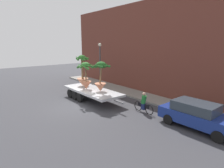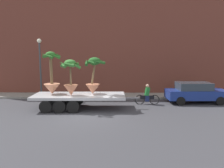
{
  "view_description": "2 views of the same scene",
  "coord_description": "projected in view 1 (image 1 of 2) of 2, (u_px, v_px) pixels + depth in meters",
  "views": [
    {
      "loc": [
        13.0,
        -6.77,
        4.97
      ],
      "look_at": [
        2.22,
        1.71,
        1.99
      ],
      "focal_mm": 30.26,
      "sensor_mm": 36.0,
      "label": 1
    },
    {
      "loc": [
        1.71,
        -12.62,
        3.69
      ],
      "look_at": [
        1.52,
        1.68,
        1.72
      ],
      "focal_mm": 34.52,
      "sensor_mm": 36.0,
      "label": 2
    }
  ],
  "objects": [
    {
      "name": "ground_plane",
      "position": [
        78.0,
        106.0,
        15.13
      ],
      "size": [
        60.0,
        60.0,
        0.0
      ],
      "primitive_type": "plane",
      "color": "#38383D"
    },
    {
      "name": "flatbed_trailer",
      "position": [
        90.0,
        91.0,
        16.78
      ],
      "size": [
        7.21,
        2.5,
        0.98
      ],
      "color": "#B7BABF",
      "rests_on": "ground"
    },
    {
      "name": "cyclist",
      "position": [
        144.0,
        104.0,
        13.72
      ],
      "size": [
        1.84,
        0.34,
        1.54
      ],
      "color": "black",
      "rests_on": "ground"
    },
    {
      "name": "sidewalk",
      "position": [
        133.0,
        93.0,
        18.8
      ],
      "size": [
        24.0,
        2.2,
        0.15
      ],
      "primitive_type": "cube",
      "color": "gray",
      "rests_on": "ground"
    },
    {
      "name": "building_facade",
      "position": [
        146.0,
        48.0,
        18.9
      ],
      "size": [
        24.0,
        1.2,
        8.9
      ],
      "primitive_type": "cube",
      "color": "brown",
      "rests_on": "ground"
    },
    {
      "name": "potted_palm_middle",
      "position": [
        82.0,
        74.0,
        17.86
      ],
      "size": [
        1.29,
        1.35,
        2.91
      ],
      "color": "tan",
      "rests_on": "flatbed_trailer"
    },
    {
      "name": "street_lamp",
      "position": [
        100.0,
        59.0,
        21.13
      ],
      "size": [
        0.36,
        0.36,
        4.83
      ],
      "color": "#383D42",
      "rests_on": "sidewalk"
    },
    {
      "name": "parked_car",
      "position": [
        197.0,
        115.0,
        11.12
      ],
      "size": [
        4.52,
        1.97,
        1.58
      ],
      "color": "navy",
      "rests_on": "ground"
    },
    {
      "name": "potted_palm_front",
      "position": [
        101.0,
        76.0,
        15.7
      ],
      "size": [
        1.47,
        1.56,
        2.52
      ],
      "color": "#C17251",
      "rests_on": "flatbed_trailer"
    },
    {
      "name": "potted_palm_rear",
      "position": [
        86.0,
        76.0,
        16.5
      ],
      "size": [
        1.52,
        1.46,
        2.39
      ],
      "color": "#C17251",
      "rests_on": "flatbed_trailer"
    }
  ]
}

